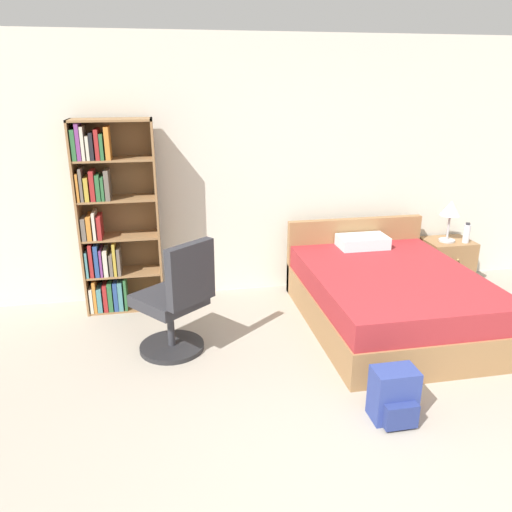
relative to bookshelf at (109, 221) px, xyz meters
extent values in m
cube|color=silver|center=(1.80, 0.26, 0.40)|extent=(9.00, 0.06, 2.60)
cube|color=olive|center=(-0.26, 0.00, 0.02)|extent=(0.02, 0.32, 1.84)
cube|color=olive|center=(0.45, 0.00, 0.02)|extent=(0.02, 0.32, 1.84)
cube|color=brown|center=(0.10, 0.16, 0.02)|extent=(0.74, 0.01, 1.84)
cube|color=olive|center=(0.10, 0.00, -0.89)|extent=(0.70, 0.31, 0.02)
cube|color=beige|center=(-0.23, -0.04, -0.76)|extent=(0.03, 0.22, 0.25)
cube|color=orange|center=(-0.19, -0.03, -0.72)|extent=(0.03, 0.24, 0.32)
cube|color=teal|center=(-0.15, -0.06, -0.76)|extent=(0.04, 0.19, 0.24)
cube|color=maroon|center=(-0.10, -0.02, -0.75)|extent=(0.04, 0.25, 0.27)
cube|color=#2D6638|center=(-0.05, -0.06, -0.74)|extent=(0.04, 0.18, 0.28)
cube|color=navy|center=(0.00, -0.04, -0.74)|extent=(0.04, 0.22, 0.29)
cube|color=teal|center=(0.05, -0.06, -0.74)|extent=(0.04, 0.18, 0.29)
cube|color=#2D6638|center=(0.10, -0.04, -0.72)|extent=(0.03, 0.22, 0.32)
cube|color=olive|center=(0.10, 0.00, -0.52)|extent=(0.70, 0.31, 0.02)
cube|color=teal|center=(-0.23, -0.06, -0.39)|extent=(0.02, 0.18, 0.25)
cube|color=maroon|center=(-0.19, -0.04, -0.35)|extent=(0.03, 0.22, 0.32)
cube|color=navy|center=(-0.14, -0.03, -0.36)|extent=(0.04, 0.24, 0.31)
cube|color=#7A387F|center=(-0.10, -0.03, -0.38)|extent=(0.02, 0.24, 0.26)
cube|color=beige|center=(-0.06, -0.03, -0.39)|extent=(0.04, 0.24, 0.25)
cube|color=#665B51|center=(-0.01, -0.05, -0.41)|extent=(0.03, 0.19, 0.21)
cube|color=gold|center=(0.02, -0.05, -0.35)|extent=(0.03, 0.19, 0.32)
cube|color=#665B51|center=(0.06, -0.04, -0.38)|extent=(0.03, 0.22, 0.27)
cube|color=olive|center=(0.10, 0.00, -0.15)|extent=(0.70, 0.31, 0.02)
cube|color=#665B51|center=(-0.22, -0.06, -0.04)|extent=(0.04, 0.19, 0.21)
cube|color=orange|center=(-0.18, -0.03, -0.03)|extent=(0.04, 0.25, 0.22)
cube|color=beige|center=(-0.13, -0.02, -0.02)|extent=(0.03, 0.25, 0.25)
cube|color=maroon|center=(-0.08, -0.03, -0.04)|extent=(0.04, 0.23, 0.22)
cube|color=olive|center=(0.10, 0.00, 0.21)|extent=(0.70, 0.31, 0.02)
cube|color=orange|center=(-0.23, -0.04, 0.35)|extent=(0.02, 0.22, 0.25)
cube|color=#665B51|center=(-0.20, -0.04, 0.37)|extent=(0.03, 0.23, 0.30)
cube|color=gold|center=(-0.16, -0.03, 0.33)|extent=(0.04, 0.23, 0.22)
cube|color=maroon|center=(-0.11, -0.03, 0.36)|extent=(0.04, 0.23, 0.27)
cube|color=#2D6638|center=(-0.06, -0.05, 0.34)|extent=(0.04, 0.21, 0.24)
cube|color=#2D6638|center=(-0.02, -0.02, 0.33)|extent=(0.03, 0.25, 0.21)
cube|color=#665B51|center=(0.02, -0.02, 0.36)|extent=(0.04, 0.26, 0.27)
cube|color=olive|center=(0.10, 0.00, 0.58)|extent=(0.70, 0.31, 0.02)
cube|color=#2D6638|center=(-0.22, -0.04, 0.73)|extent=(0.04, 0.23, 0.27)
cube|color=#7A387F|center=(-0.18, -0.03, 0.75)|extent=(0.03, 0.24, 0.32)
cube|color=beige|center=(-0.15, -0.03, 0.74)|extent=(0.03, 0.23, 0.29)
cube|color=beige|center=(-0.11, -0.04, 0.70)|extent=(0.03, 0.22, 0.21)
cube|color=black|center=(-0.07, -0.04, 0.71)|extent=(0.03, 0.23, 0.24)
cube|color=maroon|center=(-0.03, -0.03, 0.72)|extent=(0.04, 0.24, 0.27)
cube|color=#2D6638|center=(0.01, -0.03, 0.71)|extent=(0.03, 0.24, 0.23)
cube|color=orange|center=(0.06, -0.05, 0.74)|extent=(0.04, 0.20, 0.29)
cube|color=olive|center=(0.10, 0.00, 0.93)|extent=(0.74, 0.32, 0.02)
cube|color=olive|center=(2.51, -0.86, -0.75)|extent=(1.47, 1.93, 0.31)
cube|color=maroon|center=(2.51, -0.86, -0.48)|extent=(1.44, 1.89, 0.22)
cube|color=olive|center=(2.51, 0.06, -0.51)|extent=(1.47, 0.08, 0.78)
cube|color=white|center=(2.51, -0.15, -0.31)|extent=(0.50, 0.30, 0.12)
cylinder|color=#232326|center=(0.51, -0.93, -0.88)|extent=(0.54, 0.54, 0.04)
cylinder|color=#333338|center=(0.51, -0.93, -0.68)|extent=(0.06, 0.06, 0.37)
cube|color=#2D2D33|center=(0.51, -0.93, -0.44)|extent=(0.67, 0.67, 0.10)
cube|color=#2D2D33|center=(0.69, -1.15, -0.15)|extent=(0.39, 0.34, 0.49)
cube|color=olive|center=(3.58, -0.01, -0.65)|extent=(0.50, 0.41, 0.50)
sphere|color=tan|center=(3.58, -0.23, -0.55)|extent=(0.02, 0.02, 0.02)
cylinder|color=#B2B2B7|center=(3.54, -0.04, -0.39)|extent=(0.17, 0.17, 0.02)
cylinder|color=#B2B2B7|center=(3.54, -0.04, -0.24)|extent=(0.02, 0.02, 0.27)
cone|color=white|center=(3.54, -0.04, -0.03)|extent=(0.22, 0.22, 0.16)
cylinder|color=silver|center=(3.71, -0.12, -0.30)|extent=(0.07, 0.07, 0.20)
cylinder|color=#2D2D33|center=(3.71, -0.12, -0.19)|extent=(0.05, 0.05, 0.02)
cube|color=navy|center=(1.95, -2.14, -0.72)|extent=(0.29, 0.19, 0.37)
cube|color=navy|center=(1.95, -2.27, -0.80)|extent=(0.22, 0.07, 0.17)
camera|label=1|loc=(0.51, -4.75, 1.26)|focal=35.00mm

